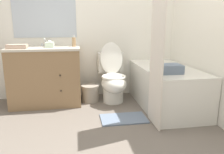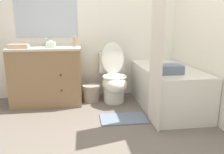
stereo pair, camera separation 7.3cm
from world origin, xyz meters
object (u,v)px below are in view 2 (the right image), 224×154
at_px(bathtub, 167,87).
at_px(bath_mat, 123,119).
at_px(vanity_cabinet, 48,75).
at_px(bath_towel_folded, 170,69).
at_px(soap_dispenser, 75,42).
at_px(hand_towel_folded, 19,46).
at_px(sink_faucet, 47,44).
at_px(tissue_box, 51,44).
at_px(toilet, 114,80).
at_px(wastebasket, 91,93).

relative_size(bathtub, bath_mat, 2.45).
relative_size(vanity_cabinet, bath_towel_folded, 3.46).
bearing_deg(soap_dispenser, hand_towel_folded, -167.01).
xyz_separation_m(sink_faucet, tissue_box, (0.08, -0.21, 0.00)).
relative_size(toilet, bath_mat, 1.55).
distance_m(sink_faucet, bath_towel_folded, 1.83).
bearing_deg(soap_dispenser, tissue_box, -168.09).
relative_size(wastebasket, tissue_box, 1.82).
xyz_separation_m(toilet, bath_towel_folded, (0.58, -0.68, 0.28)).
bearing_deg(sink_faucet, tissue_box, -68.61).
bearing_deg(bathtub, sink_faucet, 160.90).
bearing_deg(tissue_box, vanity_cabinet, 156.87).
distance_m(vanity_cabinet, sink_faucet, 0.48).
distance_m(bathtub, wastebasket, 1.13).
relative_size(soap_dispenser, hand_towel_folded, 0.63).
xyz_separation_m(tissue_box, bath_mat, (0.91, -0.72, -0.86)).
distance_m(toilet, bathtub, 0.78).
distance_m(vanity_cabinet, hand_towel_folded, 0.56).
bearing_deg(vanity_cabinet, wastebasket, -1.72).
distance_m(hand_towel_folded, bath_mat, 1.69).
bearing_deg(hand_towel_folded, soap_dispenser, 12.99).
distance_m(vanity_cabinet, toilet, 0.98).
height_order(bath_towel_folded, bath_mat, bath_towel_folded).
relative_size(sink_faucet, toilet, 0.16).
bearing_deg(sink_faucet, vanity_cabinet, -90.00).
bearing_deg(bathtub, bath_towel_folded, -108.87).
bearing_deg(bath_mat, hand_towel_folded, 154.83).
relative_size(soap_dispenser, bath_mat, 0.29).
xyz_separation_m(tissue_box, soap_dispenser, (0.34, 0.07, 0.03)).
xyz_separation_m(toilet, soap_dispenser, (-0.56, 0.11, 0.57)).
xyz_separation_m(vanity_cabinet, wastebasket, (0.63, -0.02, -0.30)).
xyz_separation_m(bathtub, bath_towel_folded, (-0.12, -0.35, 0.33)).
xyz_separation_m(tissue_box, bath_towel_folded, (1.47, -0.72, -0.25)).
relative_size(tissue_box, bath_towel_folded, 0.51).
xyz_separation_m(sink_faucet, bath_mat, (0.99, -0.93, -0.86)).
relative_size(bathtub, wastebasket, 5.27).
height_order(sink_faucet, bathtub, sink_faucet).
height_order(hand_towel_folded, bath_mat, hand_towel_folded).
xyz_separation_m(bathtub, wastebasket, (-1.04, 0.39, -0.16)).
relative_size(vanity_cabinet, hand_towel_folded, 3.88).
distance_m(wastebasket, hand_towel_folded, 1.22).
distance_m(tissue_box, hand_towel_folded, 0.42).
height_order(vanity_cabinet, tissue_box, tissue_box).
bearing_deg(toilet, tissue_box, 177.56).
relative_size(vanity_cabinet, soap_dispenser, 6.13).
height_order(soap_dispenser, hand_towel_folded, soap_dispenser).
height_order(toilet, hand_towel_folded, hand_towel_folded).
height_order(toilet, bath_mat, toilet).
bearing_deg(bath_towel_folded, bath_mat, -179.92).
distance_m(wastebasket, tissue_box, 0.93).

